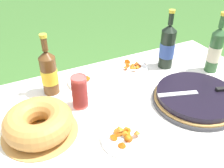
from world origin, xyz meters
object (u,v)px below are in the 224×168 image
at_px(snack_plate_near, 125,137).
at_px(juice_bottle_red, 167,47).
at_px(serving_knife, 203,91).
at_px(cider_bottle_green, 215,50).
at_px(snack_plate_right, 87,81).
at_px(cup_stack, 80,92).
at_px(bundt_cake, 39,123).
at_px(berry_tart, 196,98).
at_px(cider_bottle_amber, 49,72).
at_px(snack_plate_left, 132,66).

bearing_deg(snack_plate_near, juice_bottle_red, 39.56).
relative_size(serving_knife, snack_plate_near, 1.74).
xyz_separation_m(cider_bottle_green, snack_plate_right, (-0.69, 0.20, -0.12)).
height_order(serving_knife, cup_stack, cup_stack).
bearing_deg(bundt_cake, berry_tart, -10.21).
height_order(cup_stack, cider_bottle_amber, cider_bottle_amber).
height_order(cider_bottle_green, cider_bottle_amber, cider_bottle_green).
height_order(serving_knife, snack_plate_near, serving_knife).
xyz_separation_m(serving_knife, snack_plate_near, (-0.45, -0.05, -0.05)).
bearing_deg(serving_knife, snack_plate_near, 24.40).
distance_m(bundt_cake, cider_bottle_amber, 0.30).
xyz_separation_m(cider_bottle_amber, juice_bottle_red, (0.68, -0.04, 0.01)).
xyz_separation_m(snack_plate_left, snack_plate_right, (-0.30, -0.02, -0.00)).
xyz_separation_m(cup_stack, cider_bottle_amber, (-0.09, 0.17, 0.04)).
distance_m(berry_tart, snack_plate_left, 0.43).
bearing_deg(cup_stack, berry_tart, -23.57).
distance_m(serving_knife, snack_plate_left, 0.45).
distance_m(serving_knife, bundt_cake, 0.76).
distance_m(cider_bottle_amber, snack_plate_right, 0.22).
xyz_separation_m(cider_bottle_green, snack_plate_left, (-0.40, 0.22, -0.12)).
relative_size(serving_knife, bundt_cake, 1.16).
bearing_deg(cider_bottle_amber, bundt_cake, -114.33).
distance_m(berry_tart, cider_bottle_amber, 0.72).
bearing_deg(cider_bottle_green, bundt_cake, -176.26).
xyz_separation_m(cup_stack, juice_bottle_red, (0.59, 0.13, 0.05)).
bearing_deg(cider_bottle_green, juice_bottle_red, 142.98).
distance_m(snack_plate_left, snack_plate_right, 0.30).
bearing_deg(serving_knife, cup_stack, -5.42).
bearing_deg(cider_bottle_amber, serving_knife, -32.78).
height_order(bundt_cake, cider_bottle_green, cider_bottle_green).
distance_m(cider_bottle_amber, snack_plate_left, 0.50).
bearing_deg(bundt_cake, snack_plate_left, 25.49).
xyz_separation_m(berry_tart, snack_plate_left, (-0.11, 0.42, -0.02)).
bearing_deg(snack_plate_near, serving_knife, 6.54).
bearing_deg(snack_plate_left, serving_knife, -72.21).
distance_m(berry_tart, bundt_cake, 0.73).
height_order(berry_tart, juice_bottle_red, juice_bottle_red).
bearing_deg(cider_bottle_green, berry_tart, -145.89).
xyz_separation_m(berry_tart, juice_bottle_red, (0.08, 0.35, 0.10)).
bearing_deg(cup_stack, cider_bottle_amber, 117.97).
distance_m(berry_tart, cider_bottle_green, 0.36).
bearing_deg(snack_plate_left, juice_bottle_red, -19.47).
bearing_deg(snack_plate_right, berry_tart, -44.28).
xyz_separation_m(cider_bottle_green, snack_plate_near, (-0.71, -0.26, -0.12)).
bearing_deg(cup_stack, snack_plate_right, 60.09).
bearing_deg(juice_bottle_red, serving_knife, -98.12).
distance_m(bundt_cake, snack_plate_right, 0.41).
distance_m(bundt_cake, snack_plate_left, 0.67).
relative_size(cider_bottle_green, juice_bottle_red, 1.00).
height_order(cup_stack, snack_plate_right, cup_stack).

